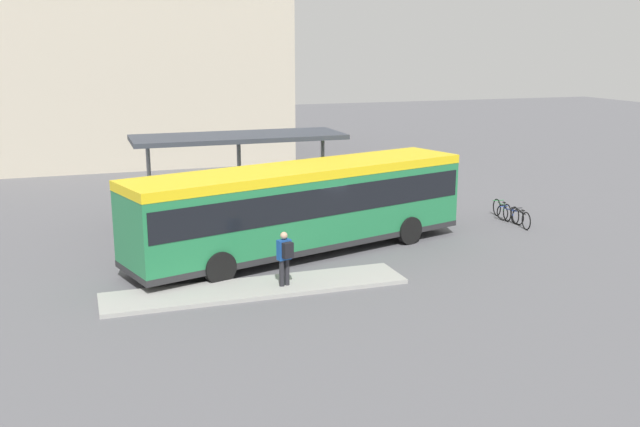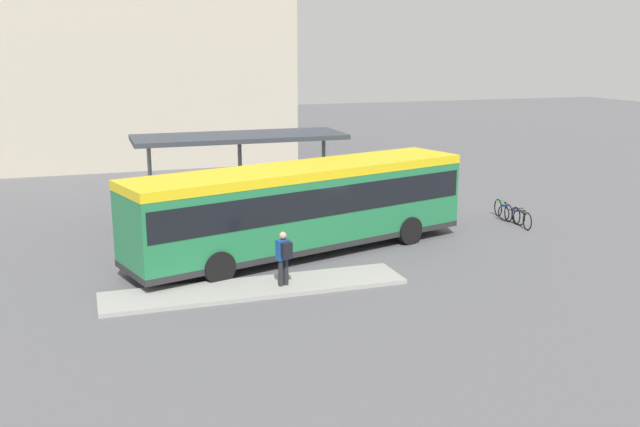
# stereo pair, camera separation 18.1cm
# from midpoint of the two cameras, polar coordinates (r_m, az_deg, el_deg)

# --- Properties ---
(ground_plane) EXTENTS (120.00, 120.00, 0.00)m
(ground_plane) POSITION_cam_midpoint_polar(r_m,az_deg,el_deg) (24.48, -1.15, -3.22)
(ground_plane) COLOR #5B5B60
(curb_island) EXTENTS (8.88, 1.80, 0.12)m
(curb_island) POSITION_cam_midpoint_polar(r_m,az_deg,el_deg) (20.98, -4.91, -5.96)
(curb_island) COLOR #9E9E99
(curb_island) RESTS_ON ground_plane
(city_bus) EXTENTS (12.47, 5.87, 3.04)m
(city_bus) POSITION_cam_midpoint_polar(r_m,az_deg,el_deg) (24.04, -1.15, 0.86)
(city_bus) COLOR #237A47
(city_bus) RESTS_ON ground_plane
(pedestrian_waiting) EXTENTS (0.44, 0.49, 1.62)m
(pedestrian_waiting) POSITION_cam_midpoint_polar(r_m,az_deg,el_deg) (20.66, -2.66, -3.35)
(pedestrian_waiting) COLOR #232328
(pedestrian_waiting) RESTS_ON curb_island
(bicycle_black) EXTENTS (0.48, 1.66, 0.72)m
(bicycle_black) POSITION_cam_midpoint_polar(r_m,az_deg,el_deg) (29.03, 16.00, -0.36)
(bicycle_black) COLOR black
(bicycle_black) RESTS_ON ground_plane
(bicycle_blue) EXTENTS (0.48, 1.51, 0.66)m
(bicycle_blue) POSITION_cam_midpoint_polar(r_m,az_deg,el_deg) (29.60, 15.22, -0.11)
(bicycle_blue) COLOR black
(bicycle_blue) RESTS_ON ground_plane
(bicycle_green) EXTENTS (0.48, 1.71, 0.74)m
(bicycle_green) POSITION_cam_midpoint_polar(r_m,az_deg,el_deg) (30.20, 14.61, 0.27)
(bicycle_green) COLOR black
(bicycle_green) RESTS_ON ground_plane
(station_shelter) EXTENTS (8.26, 2.95, 3.54)m
(station_shelter) POSITION_cam_midpoint_polar(r_m,az_deg,el_deg) (28.35, -6.29, 5.91)
(station_shelter) COLOR #383D47
(station_shelter) RESTS_ON ground_plane
(potted_planter_near_shelter) EXTENTS (0.77, 0.77, 1.12)m
(potted_planter_near_shelter) POSITION_cam_midpoint_polar(r_m,az_deg,el_deg) (27.49, 2.17, -0.13)
(potted_planter_near_shelter) COLOR slate
(potted_planter_near_shelter) RESTS_ON ground_plane
(potted_planter_far_side) EXTENTS (0.75, 0.75, 1.20)m
(potted_planter_far_side) POSITION_cam_midpoint_polar(r_m,az_deg,el_deg) (26.36, -5.87, -0.67)
(potted_planter_far_side) COLOR slate
(potted_planter_far_side) RESTS_ON ground_plane
(station_building) EXTENTS (22.43, 11.34, 10.21)m
(station_building) POSITION_cam_midpoint_polar(r_m,az_deg,el_deg) (46.63, -17.34, 10.45)
(station_building) COLOR #BCB29E
(station_building) RESTS_ON ground_plane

